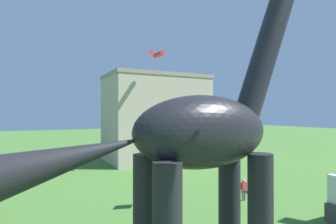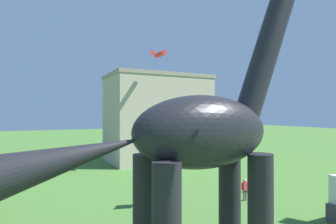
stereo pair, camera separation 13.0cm
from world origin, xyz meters
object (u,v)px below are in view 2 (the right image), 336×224
at_px(kite_far_left, 245,121).
at_px(kite_high_right, 184,130).
at_px(person_photographer, 245,188).
at_px(dinosaur_sculpture, 202,132).
at_px(kite_mid_left, 159,54).

bearing_deg(kite_far_left, kite_high_right, -144.55).
relative_size(person_photographer, kite_far_left, 0.89).
bearing_deg(kite_far_left, dinosaur_sculpture, -135.97).
bearing_deg(kite_mid_left, person_photographer, -84.79).
height_order(kite_mid_left, kite_high_right, kite_mid_left).
xyz_separation_m(dinosaur_sculpture, kite_far_left, (18.97, 18.34, -0.10)).
relative_size(person_photographer, kite_high_right, 1.04).
height_order(dinosaur_sculpture, person_photographer, dinosaur_sculpture).
distance_m(dinosaur_sculpture, kite_mid_left, 22.71).
xyz_separation_m(dinosaur_sculpture, kite_mid_left, (6.89, 20.07, 8.09)).
bearing_deg(kite_mid_left, kite_far_left, -8.17).
bearing_deg(dinosaur_sculpture, kite_mid_left, 44.68).
bearing_deg(kite_high_right, dinosaur_sculpture, -113.28).
height_order(kite_far_left, kite_mid_left, kite_mid_left).
relative_size(dinosaur_sculpture, person_photographer, 9.73).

